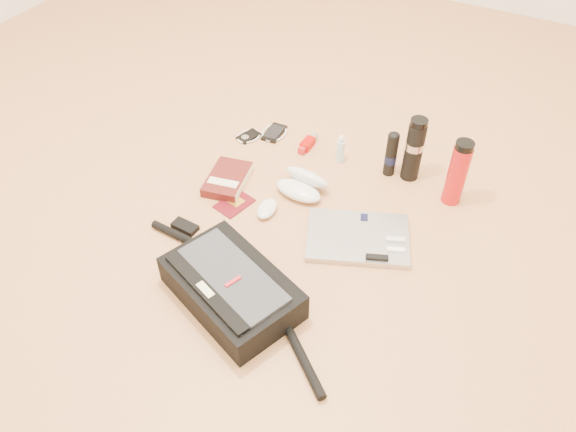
{
  "coord_description": "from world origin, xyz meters",
  "views": [
    {
      "loc": [
        0.58,
        -1.06,
        1.28
      ],
      "look_at": [
        -0.02,
        0.05,
        0.06
      ],
      "focal_mm": 35.0,
      "sensor_mm": 36.0,
      "label": 1
    }
  ],
  "objects": [
    {
      "name": "laptop",
      "position": [
        0.2,
        0.11,
        0.01
      ],
      "size": [
        0.38,
        0.33,
        0.03
      ],
      "rotation": [
        0.0,
        0.0,
        0.4
      ],
      "color": "#A6A7A9",
      "rests_on": "ground"
    },
    {
      "name": "inhaler",
      "position": [
        -0.16,
        0.47,
        0.02
      ],
      "size": [
        0.03,
        0.12,
        0.03
      ],
      "rotation": [
        0.0,
        0.0,
        -0.01
      ],
      "color": "#A90601",
      "rests_on": "ground"
    },
    {
      "name": "spray_bottle",
      "position": [
        -0.02,
        0.44,
        0.05
      ],
      "size": [
        0.03,
        0.03,
        0.11
      ],
      "rotation": [
        0.0,
        0.0,
        -0.17
      ],
      "color": "#A4C7DC",
      "rests_on": "ground"
    },
    {
      "name": "book",
      "position": [
        -0.31,
        0.15,
        0.02
      ],
      "size": [
        0.16,
        0.21,
        0.04
      ],
      "rotation": [
        0.0,
        0.0,
        0.21
      ],
      "color": "#4C1411",
      "rests_on": "ground"
    },
    {
      "name": "ipod",
      "position": [
        -0.38,
        0.41,
        0.0
      ],
      "size": [
        0.1,
        0.1,
        0.01
      ],
      "rotation": [
        0.0,
        0.0,
        -0.29
      ],
      "color": "black",
      "rests_on": "ground"
    },
    {
      "name": "thermos_black",
      "position": [
        0.24,
        0.48,
        0.12
      ],
      "size": [
        0.08,
        0.08,
        0.24
      ],
      "rotation": [
        0.0,
        0.0,
        -0.28
      ],
      "color": "black",
      "rests_on": "ground"
    },
    {
      "name": "ground",
      "position": [
        0.0,
        0.0,
        0.0
      ],
      "size": [
        4.0,
        4.0,
        0.0
      ],
      "primitive_type": "plane",
      "color": "tan",
      "rests_on": "ground"
    },
    {
      "name": "sunglasses_case",
      "position": [
        -0.06,
        0.23,
        0.03
      ],
      "size": [
        0.18,
        0.15,
        0.1
      ],
      "rotation": [
        0.0,
        0.0,
        -0.08
      ],
      "color": "white",
      "rests_on": "ground"
    },
    {
      "name": "messenger_bag",
      "position": [
        -0.03,
        -0.27,
        0.05
      ],
      "size": [
        0.75,
        0.37,
        0.11
      ],
      "rotation": [
        0.0,
        0.0,
        -0.37
      ],
      "color": "black",
      "rests_on": "ground"
    },
    {
      "name": "phone",
      "position": [
        -0.31,
        0.48,
        0.01
      ],
      "size": [
        0.1,
        0.12,
        0.01
      ],
      "rotation": [
        0.0,
        0.0,
        0.07
      ],
      "color": "black",
      "rests_on": "ground"
    },
    {
      "name": "aerosol_can",
      "position": [
        0.16,
        0.46,
        0.09
      ],
      "size": [
        0.04,
        0.04,
        0.17
      ],
      "rotation": [
        0.0,
        0.0,
        0.01
      ],
      "color": "black",
      "rests_on": "ground"
    },
    {
      "name": "passport",
      "position": [
        -0.23,
        0.07,
        0.0
      ],
      "size": [
        0.11,
        0.14,
        0.01
      ],
      "rotation": [
        0.0,
        0.0,
        -0.23
      ],
      "color": "#530A11",
      "rests_on": "ground"
    },
    {
      "name": "mouse",
      "position": [
        -0.11,
        0.08,
        0.02
      ],
      "size": [
        0.07,
        0.11,
        0.03
      ],
      "rotation": [
        0.0,
        0.0,
        0.12
      ],
      "color": "silver",
      "rests_on": "ground"
    },
    {
      "name": "thermos_red",
      "position": [
        0.4,
        0.43,
        0.12
      ],
      "size": [
        0.08,
        0.08,
        0.24
      ],
      "rotation": [
        0.0,
        0.0,
        0.34
      ],
      "color": "#B41517",
      "rests_on": "ground"
    }
  ]
}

